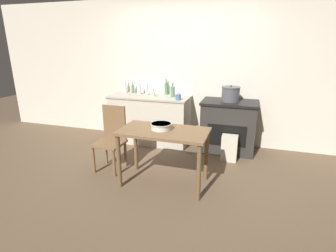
% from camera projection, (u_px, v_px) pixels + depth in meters
% --- Properties ---
extents(ground_plane, '(14.00, 14.00, 0.00)m').
position_uv_depth(ground_plane, '(156.00, 176.00, 3.68)').
color(ground_plane, brown).
extents(wall_back, '(8.00, 0.07, 2.55)m').
position_uv_depth(wall_back, '(185.00, 73.00, 4.74)').
color(wall_back, beige).
rests_on(wall_back, ground_plane).
extents(counter_cabinet, '(1.46, 0.62, 0.87)m').
position_uv_depth(counter_cabinet, '(150.00, 119.00, 4.86)').
color(counter_cabinet, beige).
rests_on(counter_cabinet, ground_plane).
extents(stove, '(0.92, 0.62, 0.87)m').
position_uv_depth(stove, '(228.00, 126.00, 4.45)').
color(stove, '#2D2B28').
rests_on(stove, ground_plane).
extents(work_table, '(1.12, 0.61, 0.74)m').
position_uv_depth(work_table, '(164.00, 139.00, 3.30)').
color(work_table, brown).
rests_on(work_table, ground_plane).
extents(chair, '(0.41, 0.41, 0.93)m').
position_uv_depth(chair, '(112.00, 137.00, 3.79)').
color(chair, brown).
rests_on(chair, ground_plane).
extents(flour_sack, '(0.24, 0.17, 0.41)m').
position_uv_depth(flour_sack, '(229.00, 148.00, 4.11)').
color(flour_sack, beige).
rests_on(flour_sack, ground_plane).
extents(stock_pot, '(0.30, 0.30, 0.26)m').
position_uv_depth(stock_pot, '(231.00, 94.00, 4.27)').
color(stock_pot, '#4C4C51').
rests_on(stock_pot, stove).
extents(mixing_bowl_large, '(0.27, 0.27, 0.08)m').
position_uv_depth(mixing_bowl_large, '(161.00, 126.00, 3.29)').
color(mixing_bowl_large, silver).
rests_on(mixing_bowl_large, work_table).
extents(bottle_far_left, '(0.08, 0.08, 0.25)m').
position_uv_depth(bottle_far_left, '(173.00, 92.00, 4.62)').
color(bottle_far_left, '#517F5B').
rests_on(bottle_far_left, counter_cabinet).
extents(bottle_left, '(0.08, 0.08, 0.28)m').
position_uv_depth(bottle_left, '(139.00, 88.00, 4.85)').
color(bottle_left, silver).
rests_on(bottle_left, counter_cabinet).
extents(bottle_mid_left, '(0.06, 0.06, 0.21)m').
position_uv_depth(bottle_mid_left, '(133.00, 89.00, 4.98)').
color(bottle_mid_left, '#517F5B').
rests_on(bottle_mid_left, counter_cabinet).
extents(bottle_center_left, '(0.07, 0.07, 0.29)m').
position_uv_depth(bottle_center_left, '(166.00, 88.00, 4.83)').
color(bottle_center_left, '#517F5B').
rests_on(bottle_center_left, counter_cabinet).
extents(bottle_center, '(0.06, 0.06, 0.28)m').
position_uv_depth(bottle_center, '(147.00, 89.00, 4.79)').
color(bottle_center, silver).
rests_on(bottle_center, counter_cabinet).
extents(bottle_center_right, '(0.06, 0.06, 0.27)m').
position_uv_depth(bottle_center_right, '(125.00, 87.00, 5.03)').
color(bottle_center_right, silver).
rests_on(bottle_center_right, counter_cabinet).
extents(cup_mid_right, '(0.09, 0.09, 0.10)m').
position_uv_depth(cup_mid_right, '(178.00, 97.00, 4.36)').
color(cup_mid_right, '#4C6B99').
rests_on(cup_mid_right, counter_cabinet).
extents(cup_right, '(0.08, 0.08, 0.10)m').
position_uv_depth(cup_right, '(153.00, 94.00, 4.65)').
color(cup_right, silver).
rests_on(cup_right, counter_cabinet).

